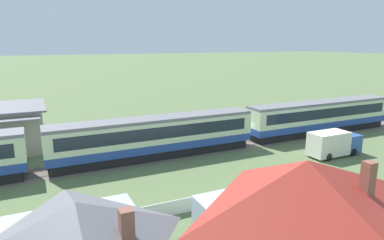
# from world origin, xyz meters

# --- Properties ---
(ground_plane) EXTENTS (600.00, 600.00, 0.00)m
(ground_plane) POSITION_xyz_m (0.00, 0.00, 0.00)
(ground_plane) COLOR #566B42
(passenger_train) EXTENTS (65.68, 2.96, 4.14)m
(passenger_train) POSITION_xyz_m (-10.16, -0.87, 2.30)
(passenger_train) COLOR #234293
(passenger_train) RESTS_ON ground_plane
(railway_track) EXTENTS (132.48, 3.60, 0.04)m
(railway_track) POSITION_xyz_m (-13.02, -0.87, 0.01)
(railway_track) COLOR #665B51
(railway_track) RESTS_ON ground_plane
(cottage_red_roof) EXTENTS (10.39, 8.23, 5.53)m
(cottage_red_roof) POSITION_xyz_m (-8.77, -19.88, 2.87)
(cottage_red_roof) COLOR silver
(cottage_red_roof) RESTS_ON ground_plane
(delivery_truck_blue) EXTENTS (5.80, 2.11, 2.59)m
(delivery_truck_blue) POSITION_xyz_m (6.20, -8.22, 1.32)
(delivery_truck_blue) COLOR #2D519E
(delivery_truck_blue) RESTS_ON ground_plane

